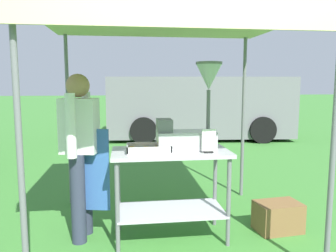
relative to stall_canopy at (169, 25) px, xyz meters
The scene contains 9 objects.
ground_plane 5.35m from the stall_canopy, 88.23° to the left, with size 70.00×70.00×0.00m, color #3D7F33.
stall_canopy is the anchor object (origin of this frame).
donut_cart 1.43m from the stall_canopy, 90.00° to the right, with size 1.12×0.57×0.88m.
donut_tray 1.19m from the stall_canopy, 148.28° to the right, with size 0.41×0.27×0.07m.
donut_fryer 0.91m from the stall_canopy, 18.10° to the right, with size 0.63×0.28×0.84m.
menu_sign 1.17m from the stall_canopy, 36.81° to the right, with size 0.13×0.05×0.22m.
vendor 1.45m from the stall_canopy, behind, with size 0.46×0.54×1.61m.
supply_crate 2.22m from the stall_canopy, ahead, with size 0.48×0.34×0.30m.
van_grey 6.22m from the stall_canopy, 74.46° to the left, with size 5.06×2.43×1.69m.
Camera 1 is at (-0.58, -2.12, 1.52)m, focal length 35.28 mm.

